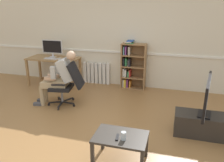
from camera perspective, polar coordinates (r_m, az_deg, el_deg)
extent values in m
plane|color=olive|center=(4.07, -5.46, -12.94)|extent=(18.00, 18.00, 0.00)
cube|color=beige|center=(6.06, 3.39, 11.28)|extent=(12.00, 0.10, 2.70)
cube|color=white|center=(6.07, 3.17, 7.17)|extent=(12.00, 0.03, 0.05)
cube|color=#9E7547|center=(6.61, -20.51, 1.96)|extent=(0.06, 0.06, 0.72)
cube|color=#9E7547|center=(5.94, -10.26, 1.07)|extent=(0.06, 0.06, 0.72)
cube|color=#9E7547|center=(6.45, -8.00, 2.60)|extent=(0.06, 0.06, 0.72)
cube|color=#9E7547|center=(7.07, -17.76, 3.31)|extent=(0.06, 0.06, 0.72)
cube|color=#9E7547|center=(6.40, -14.60, 5.54)|extent=(1.39, 0.67, 0.04)
cube|color=silver|center=(6.47, -14.73, 5.88)|extent=(0.18, 0.14, 0.01)
cube|color=silver|center=(6.47, -14.68, 6.41)|extent=(0.04, 0.02, 0.10)
cube|color=silver|center=(6.43, -14.85, 8.39)|extent=(0.60, 0.02, 0.36)
cube|color=black|center=(6.42, -14.91, 8.37)|extent=(0.55, 0.00, 0.32)
cube|color=silver|center=(6.27, -15.19, 5.49)|extent=(0.36, 0.12, 0.02)
cube|color=white|center=(6.17, -13.10, 5.49)|extent=(0.06, 0.10, 0.03)
cube|color=olive|center=(5.99, 2.60, 3.88)|extent=(0.03, 0.28, 1.20)
cube|color=olive|center=(5.88, 8.32, 3.43)|extent=(0.03, 0.28, 1.20)
cube|color=olive|center=(6.06, 5.69, 3.99)|extent=(0.60, 0.02, 1.20)
cube|color=olive|center=(6.10, 5.27, -1.66)|extent=(0.57, 0.28, 0.03)
cube|color=olive|center=(6.01, 5.35, 0.96)|extent=(0.57, 0.28, 0.03)
cube|color=olive|center=(5.93, 5.44, 3.66)|extent=(0.57, 0.28, 0.03)
cube|color=olive|center=(5.86, 5.52, 6.43)|extent=(0.57, 0.28, 0.03)
cube|color=olive|center=(5.80, 5.62, 9.26)|extent=(0.57, 0.28, 0.03)
cube|color=white|center=(6.12, 3.02, -0.39)|extent=(0.04, 0.19, 0.20)
cube|color=white|center=(6.02, 3.03, 2.28)|extent=(0.04, 0.19, 0.22)
cube|color=black|center=(5.93, 3.05, 4.92)|extent=(0.03, 0.19, 0.21)
cube|color=#6699A3|center=(5.88, 3.14, 7.72)|extent=(0.03, 0.19, 0.21)
cube|color=gold|center=(6.08, 3.41, -0.49)|extent=(0.05, 0.19, 0.21)
cube|color=white|center=(6.00, 3.50, 2.03)|extent=(0.04, 0.19, 0.18)
cube|color=#38844C|center=(5.95, 3.66, 4.91)|extent=(0.05, 0.19, 0.20)
cube|color=#89428E|center=(5.87, 3.60, 7.71)|extent=(0.03, 0.19, 0.21)
cube|color=#89428E|center=(6.10, 3.98, -0.45)|extent=(0.04, 0.19, 0.21)
cube|color=#38844C|center=(6.00, 4.25, 1.86)|extent=(0.04, 0.19, 0.15)
cube|color=white|center=(5.91, 4.38, 4.56)|extent=(0.04, 0.19, 0.15)
cube|color=beige|center=(5.87, 4.45, 7.67)|extent=(0.05, 0.19, 0.21)
cube|color=orange|center=(6.09, 4.62, -0.67)|extent=(0.04, 0.19, 0.18)
cube|color=red|center=(5.99, 4.58, 1.98)|extent=(0.04, 0.19, 0.18)
cube|color=black|center=(5.90, 4.50, 4.73)|extent=(0.05, 0.19, 0.19)
cube|color=#38844C|center=(5.81, 4.56, 9.56)|extent=(0.16, 0.22, 0.02)
cube|color=beige|center=(5.79, 4.21, 9.78)|extent=(0.16, 0.22, 0.02)
cube|color=#2D519E|center=(5.83, 4.68, 10.07)|extent=(0.16, 0.22, 0.02)
cube|color=white|center=(6.51, -6.74, 2.23)|extent=(0.09, 0.08, 0.59)
cube|color=white|center=(6.47, -5.81, 2.15)|extent=(0.09, 0.08, 0.59)
cube|color=white|center=(6.43, -4.87, 2.08)|extent=(0.09, 0.08, 0.59)
cube|color=white|center=(6.39, -3.92, 2.00)|extent=(0.09, 0.08, 0.59)
cube|color=white|center=(6.36, -2.95, 1.92)|extent=(0.09, 0.08, 0.59)
cube|color=white|center=(6.32, -1.97, 1.84)|extent=(0.09, 0.08, 0.59)
cube|color=white|center=(6.29, -0.99, 1.76)|extent=(0.09, 0.08, 0.59)
cube|color=black|center=(5.08, -12.88, -5.77)|extent=(0.09, 0.30, 0.02)
cylinder|color=black|center=(4.97, -13.38, -6.88)|extent=(0.03, 0.06, 0.06)
cube|color=black|center=(5.13, -11.00, -5.40)|extent=(0.30, 0.08, 0.02)
cylinder|color=black|center=(5.07, -9.56, -6.09)|extent=(0.06, 0.03, 0.06)
cube|color=black|center=(5.29, -11.06, -4.63)|extent=(0.16, 0.29, 0.02)
cylinder|color=black|center=(5.39, -9.78, -4.55)|extent=(0.04, 0.06, 0.06)
cube|color=black|center=(5.34, -12.88, -4.52)|extent=(0.24, 0.23, 0.02)
cylinder|color=black|center=(5.49, -13.34, -4.34)|extent=(0.06, 0.05, 0.06)
cube|color=black|center=(5.22, -14.02, -5.21)|extent=(0.28, 0.17, 0.02)
cylinder|color=black|center=(5.24, -15.63, -5.69)|extent=(0.06, 0.05, 0.06)
cylinder|color=gray|center=(5.15, -12.49, -3.47)|extent=(0.05, 0.05, 0.30)
cube|color=black|center=(5.08, -12.64, -1.54)|extent=(0.53, 0.53, 0.07)
cube|color=black|center=(4.90, -9.06, 1.51)|extent=(0.35, 0.48, 0.54)
cube|color=black|center=(5.27, -11.68, 0.91)|extent=(0.28, 0.09, 0.03)
cube|color=black|center=(4.80, -13.47, -0.99)|extent=(0.28, 0.09, 0.03)
cube|color=tan|center=(5.05, -12.72, -0.42)|extent=(0.32, 0.38, 0.14)
cube|color=#B2B2AD|center=(4.92, -11.51, 2.74)|extent=(0.42, 0.40, 0.52)
sphere|color=#D6A884|center=(4.81, -10.27, 6.31)|extent=(0.20, 0.20, 0.20)
cube|color=white|center=(5.11, -15.78, 0.75)|extent=(0.15, 0.06, 0.02)
cube|color=tan|center=(5.22, -14.55, -0.29)|extent=(0.43, 0.20, 0.13)
cylinder|color=tan|center=(5.38, -16.42, -2.82)|extent=(0.10, 0.10, 0.46)
cube|color=#4C4C51|center=(5.49, -17.20, -4.69)|extent=(0.23, 0.13, 0.06)
cube|color=tan|center=(5.04, -15.30, -1.03)|extent=(0.43, 0.20, 0.13)
cylinder|color=tan|center=(5.21, -17.22, -3.62)|extent=(0.10, 0.10, 0.46)
cube|color=#4C4C51|center=(5.32, -18.01, -5.53)|extent=(0.23, 0.13, 0.06)
cube|color=#B2B2AD|center=(5.15, -13.45, 3.06)|extent=(0.11, 0.10, 0.26)
cube|color=#D6A884|center=(5.16, -14.60, 1.26)|extent=(0.25, 0.11, 0.07)
cube|color=#B2B2AD|center=(4.86, -14.64, 2.04)|extent=(0.11, 0.10, 0.26)
cube|color=#D6A884|center=(4.99, -15.33, 0.60)|extent=(0.25, 0.11, 0.07)
cube|color=#2D2823|center=(4.21, 21.88, -10.19)|extent=(0.93, 0.42, 0.38)
cube|color=black|center=(4.12, 22.22, -7.73)|extent=(0.25, 0.35, 0.02)
cylinder|color=black|center=(4.11, 22.28, -7.29)|extent=(0.04, 0.04, 0.05)
cube|color=black|center=(3.99, 22.82, -3.31)|extent=(0.20, 0.99, 0.57)
cube|color=#B7D1F9|center=(3.99, 23.13, -3.35)|extent=(0.15, 0.92, 0.52)
cube|color=#332D28|center=(3.24, -4.96, -18.11)|extent=(0.04, 0.04, 0.39)
cube|color=#332D28|center=(3.46, 8.70, -15.61)|extent=(0.04, 0.04, 0.39)
cube|color=#332D28|center=(3.58, -2.40, -14.09)|extent=(0.04, 0.04, 0.39)
cube|color=#332D28|center=(3.21, 2.19, -13.88)|extent=(0.73, 0.50, 0.03)
cylinder|color=silver|center=(3.09, 2.94, -13.64)|extent=(0.07, 0.07, 0.11)
cube|color=black|center=(3.15, 1.34, -13.96)|extent=(0.06, 0.15, 0.02)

